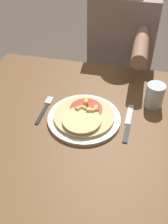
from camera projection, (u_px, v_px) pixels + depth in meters
ground_plane at (79, 221)px, 1.52m from camera, size 8.00×8.00×0.00m
dining_table at (77, 146)px, 1.09m from camera, size 1.02×0.94×0.77m
plate at (84, 118)px, 1.03m from camera, size 0.29×0.29×0.01m
pizza at (84, 116)px, 1.02m from camera, size 0.24×0.24×0.04m
fork at (45, 108)px, 1.09m from camera, size 0.03×0.18×0.00m
knife at (128, 123)px, 1.02m from camera, size 0.03×0.22×0.00m
drinking_glass at (155, 95)px, 1.07m from camera, size 0.08×0.08×0.10m
person_diner at (121, 56)px, 1.53m from camera, size 0.36×0.52×1.23m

